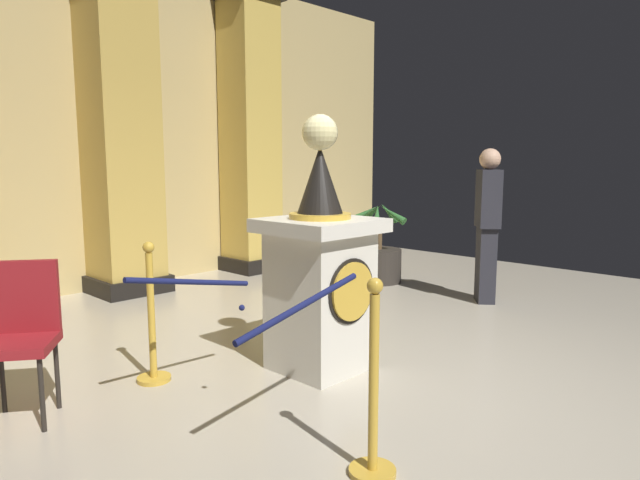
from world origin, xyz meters
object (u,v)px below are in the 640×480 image
bystander_guest (487,221)px  cafe_chair_red (21,326)px  potted_palm_right (379,259)px  pedestal_clock (320,274)px  stanchion_far (373,408)px  stanchion_near (152,333)px

bystander_guest → cafe_chair_red: size_ratio=1.78×
potted_palm_right → bystander_guest: 1.64m
pedestal_clock → stanchion_far: size_ratio=1.88×
potted_palm_right → cafe_chair_red: 4.70m
pedestal_clock → bystander_guest: bearing=1.9°
stanchion_far → cafe_chair_red: bearing=116.5°
bystander_guest → pedestal_clock: bearing=-178.1°
pedestal_clock → stanchion_far: pedestal_clock is taller
stanchion_near → cafe_chair_red: bearing=176.5°
stanchion_near → cafe_chair_red: stanchion_near is taller
bystander_guest → stanchion_near: bearing=171.0°
pedestal_clock → stanchion_far: 1.54m
stanchion_far → bystander_guest: size_ratio=0.59×
pedestal_clock → cafe_chair_red: bearing=158.2°
stanchion_near → stanchion_far: size_ratio=1.00×
stanchion_near → cafe_chair_red: (-0.83, 0.05, 0.22)m
pedestal_clock → stanchion_near: 1.28m
stanchion_near → bystander_guest: size_ratio=0.59×
stanchion_far → bystander_guest: bystander_guest is taller
stanchion_near → potted_palm_right: potted_palm_right is taller
stanchion_near → bystander_guest: bearing=-9.0°
stanchion_far → bystander_guest: (3.62, 1.30, 0.56)m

